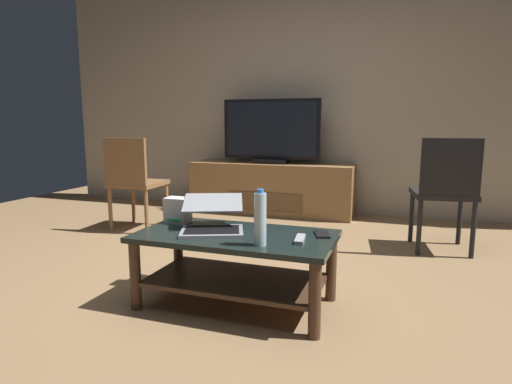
{
  "coord_description": "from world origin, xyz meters",
  "views": [
    {
      "loc": [
        0.94,
        -2.3,
        1.01
      ],
      "look_at": [
        0.04,
        0.3,
        0.56
      ],
      "focal_mm": 29.97,
      "sensor_mm": 36.0,
      "label": 1
    }
  ],
  "objects_px": {
    "television": "(271,133)",
    "water_bottle_near": "(260,219)",
    "router_box": "(178,210)",
    "tv_remote": "(300,239)",
    "media_cabinet": "(271,188)",
    "side_chair": "(133,179)",
    "cell_phone": "(322,234)",
    "laptop": "(212,219)",
    "dining_chair": "(445,188)",
    "coffee_table": "(236,256)"
  },
  "relations": [
    {
      "from": "dining_chair",
      "to": "tv_remote",
      "type": "relative_size",
      "value": 5.59
    },
    {
      "from": "television",
      "to": "dining_chair",
      "type": "distance_m",
      "value": 1.98
    },
    {
      "from": "media_cabinet",
      "to": "coffee_table",
      "type": "bearing_deg",
      "value": -77.41
    },
    {
      "from": "side_chair",
      "to": "router_box",
      "type": "distance_m",
      "value": 1.56
    },
    {
      "from": "tv_remote",
      "to": "dining_chair",
      "type": "bearing_deg",
      "value": 53.97
    },
    {
      "from": "media_cabinet",
      "to": "side_chair",
      "type": "distance_m",
      "value": 1.54
    },
    {
      "from": "router_box",
      "to": "television",
      "type": "bearing_deg",
      "value": 92.86
    },
    {
      "from": "side_chair",
      "to": "cell_phone",
      "type": "xyz_separation_m",
      "value": [
        1.97,
        -1.12,
        -0.08
      ]
    },
    {
      "from": "router_box",
      "to": "water_bottle_near",
      "type": "distance_m",
      "value": 0.69
    },
    {
      "from": "coffee_table",
      "to": "media_cabinet",
      "type": "bearing_deg",
      "value": 102.59
    },
    {
      "from": "coffee_table",
      "to": "dining_chair",
      "type": "height_order",
      "value": "dining_chair"
    },
    {
      "from": "television",
      "to": "water_bottle_near",
      "type": "height_order",
      "value": "television"
    },
    {
      "from": "coffee_table",
      "to": "side_chair",
      "type": "bearing_deg",
      "value": 140.79
    },
    {
      "from": "dining_chair",
      "to": "water_bottle_near",
      "type": "xyz_separation_m",
      "value": [
        -0.96,
        -1.59,
        0.03
      ]
    },
    {
      "from": "media_cabinet",
      "to": "laptop",
      "type": "height_order",
      "value": "laptop"
    },
    {
      "from": "laptop",
      "to": "water_bottle_near",
      "type": "distance_m",
      "value": 0.41
    },
    {
      "from": "dining_chair",
      "to": "television",
      "type": "bearing_deg",
      "value": 150.53
    },
    {
      "from": "dining_chair",
      "to": "cell_phone",
      "type": "bearing_deg",
      "value": -118.42
    },
    {
      "from": "media_cabinet",
      "to": "router_box",
      "type": "relative_size",
      "value": 11.79
    },
    {
      "from": "television",
      "to": "water_bottle_near",
      "type": "bearing_deg",
      "value": -73.88
    },
    {
      "from": "router_box",
      "to": "tv_remote",
      "type": "height_order",
      "value": "router_box"
    },
    {
      "from": "router_box",
      "to": "coffee_table",
      "type": "bearing_deg",
      "value": -16.46
    },
    {
      "from": "media_cabinet",
      "to": "cell_phone",
      "type": "height_order",
      "value": "media_cabinet"
    },
    {
      "from": "dining_chair",
      "to": "laptop",
      "type": "xyz_separation_m",
      "value": [
        -1.31,
        -1.4,
        -0.04
      ]
    },
    {
      "from": "coffee_table",
      "to": "tv_remote",
      "type": "xyz_separation_m",
      "value": [
        0.37,
        -0.03,
        0.14
      ]
    },
    {
      "from": "coffee_table",
      "to": "television",
      "type": "height_order",
      "value": "television"
    },
    {
      "from": "media_cabinet",
      "to": "laptop",
      "type": "bearing_deg",
      "value": -80.74
    },
    {
      "from": "laptop",
      "to": "cell_phone",
      "type": "bearing_deg",
      "value": 8.84
    },
    {
      "from": "router_box",
      "to": "cell_phone",
      "type": "relative_size",
      "value": 1.1
    },
    {
      "from": "media_cabinet",
      "to": "water_bottle_near",
      "type": "xyz_separation_m",
      "value": [
        0.74,
        -2.57,
        0.26
      ]
    },
    {
      "from": "laptop",
      "to": "television",
      "type": "bearing_deg",
      "value": 99.34
    },
    {
      "from": "water_bottle_near",
      "to": "television",
      "type": "bearing_deg",
      "value": 106.12
    },
    {
      "from": "media_cabinet",
      "to": "side_chair",
      "type": "xyz_separation_m",
      "value": [
        -0.98,
        -1.16,
        0.21
      ]
    },
    {
      "from": "cell_phone",
      "to": "coffee_table",
      "type": "bearing_deg",
      "value": 176.19
    },
    {
      "from": "router_box",
      "to": "cell_phone",
      "type": "xyz_separation_m",
      "value": [
        0.88,
        -0.0,
        -0.07
      ]
    },
    {
      "from": "router_box",
      "to": "tv_remote",
      "type": "xyz_separation_m",
      "value": [
        0.79,
        -0.16,
        -0.07
      ]
    },
    {
      "from": "router_box",
      "to": "media_cabinet",
      "type": "bearing_deg",
      "value": 92.83
    },
    {
      "from": "television",
      "to": "laptop",
      "type": "distance_m",
      "value": 2.42
    },
    {
      "from": "router_box",
      "to": "tv_remote",
      "type": "relative_size",
      "value": 0.96
    },
    {
      "from": "television",
      "to": "tv_remote",
      "type": "relative_size",
      "value": 6.8
    },
    {
      "from": "television",
      "to": "water_bottle_near",
      "type": "xyz_separation_m",
      "value": [
        0.74,
        -2.55,
        -0.36
      ]
    },
    {
      "from": "side_chair",
      "to": "tv_remote",
      "type": "xyz_separation_m",
      "value": [
        1.89,
        -1.27,
        -0.07
      ]
    },
    {
      "from": "dining_chair",
      "to": "laptop",
      "type": "height_order",
      "value": "dining_chair"
    },
    {
      "from": "laptop",
      "to": "router_box",
      "type": "height_order",
      "value": "laptop"
    },
    {
      "from": "side_chair",
      "to": "cell_phone",
      "type": "height_order",
      "value": "side_chair"
    },
    {
      "from": "laptop",
      "to": "water_bottle_near",
      "type": "relative_size",
      "value": 1.79
    },
    {
      "from": "coffee_table",
      "to": "water_bottle_near",
      "type": "distance_m",
      "value": 0.37
    },
    {
      "from": "dining_chair",
      "to": "laptop",
      "type": "bearing_deg",
      "value": -133.13
    },
    {
      "from": "media_cabinet",
      "to": "laptop",
      "type": "relative_size",
      "value": 3.6
    },
    {
      "from": "tv_remote",
      "to": "water_bottle_near",
      "type": "bearing_deg",
      "value": -148.09
    }
  ]
}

